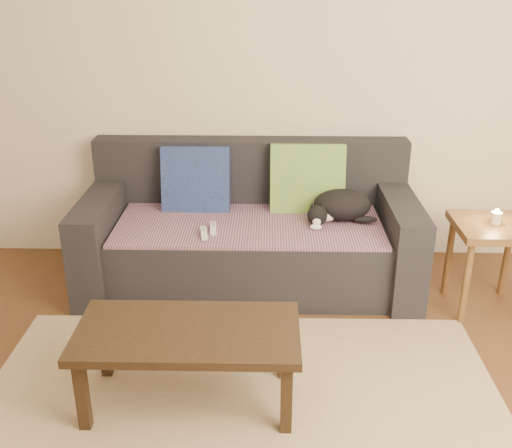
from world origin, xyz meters
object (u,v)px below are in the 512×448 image
Objects in this scene: sofa at (250,236)px; coffee_table at (188,339)px; wii_remote_a at (204,233)px; side_table at (492,239)px; wii_remote_b at (213,228)px; cat at (340,206)px.

sofa is 2.07× the size of coffee_table.
side_table reaches higher than wii_remote_a.
sofa is at bearing -49.55° from wii_remote_b.
sofa is at bearing 79.18° from coffee_table.
side_table reaches higher than coffee_table.
wii_remote_b is 1.65m from side_table.
wii_remote_b reaches higher than coffee_table.
side_table is 0.55× the size of coffee_table.
wii_remote_b is at bearing -165.25° from cat.
wii_remote_b is at bearing 88.53° from coffee_table.
sofa is at bearing 178.31° from cat.
wii_remote_a is 1.69m from side_table.
side_table is 1.91m from coffee_table.
sofa reaches higher than cat.
side_table is (1.64, -0.13, 0.00)m from wii_remote_b.
cat reaches higher than wii_remote_a.
side_table is at bearing -101.12° from wii_remote_a.
wii_remote_a is 0.15× the size of coffee_table.
coffee_table is at bearing -122.52° from cat.
sofa is at bearing -51.06° from wii_remote_a.
side_table reaches higher than wii_remote_b.
coffee_table is (-0.82, -1.24, -0.18)m from cat.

